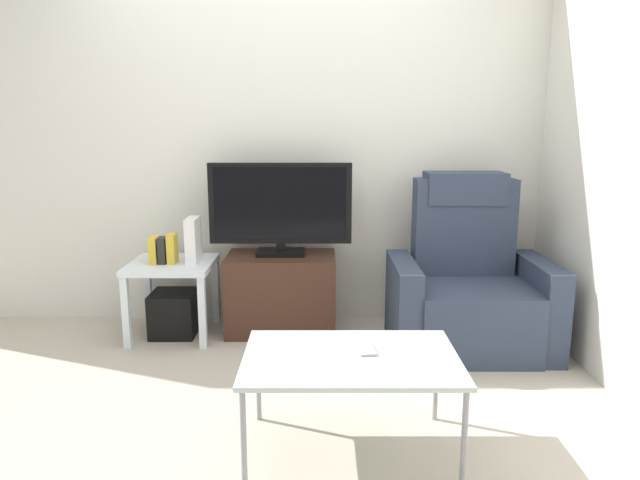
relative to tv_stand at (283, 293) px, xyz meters
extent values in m
plane|color=#B2A899|center=(-0.06, -0.85, -0.26)|extent=(6.40, 6.40, 0.00)
cube|color=silver|center=(-0.06, 0.28, 1.04)|extent=(6.40, 0.06, 2.60)
cube|color=silver|center=(1.82, -0.85, 1.04)|extent=(0.06, 4.48, 2.60)
cube|color=#3D2319|center=(0.00, 0.00, 0.00)|extent=(0.72, 0.44, 0.53)
cube|color=black|center=(0.00, -0.21, 0.10)|extent=(0.67, 0.02, 0.02)
cube|color=black|center=(0.00, -0.16, 0.14)|extent=(0.34, 0.11, 0.04)
cube|color=black|center=(0.00, 0.02, 0.28)|extent=(0.32, 0.20, 0.03)
cube|color=black|center=(0.00, 0.02, 0.32)|extent=(0.06, 0.04, 0.05)
cube|color=black|center=(0.00, 0.02, 0.61)|extent=(0.94, 0.05, 0.53)
cube|color=black|center=(0.00, 0.00, 0.61)|extent=(0.86, 0.01, 0.48)
cube|color=#2D384C|center=(1.20, -0.32, -0.05)|extent=(0.70, 0.72, 0.42)
cube|color=#2D384C|center=(1.20, -0.05, 0.47)|extent=(0.64, 0.20, 0.62)
cube|color=#2D384C|center=(1.20, -0.03, 0.72)|extent=(0.50, 0.26, 0.20)
cube|color=#2D384C|center=(0.78, -0.32, 0.02)|extent=(0.14, 0.68, 0.56)
cube|color=#2D384C|center=(1.62, -0.32, 0.02)|extent=(0.14, 0.68, 0.56)
cube|color=silver|center=(-0.71, -0.08, 0.22)|extent=(0.54, 0.54, 0.04)
cube|color=silver|center=(-0.95, -0.32, -0.03)|extent=(0.04, 0.04, 0.46)
cube|color=silver|center=(-0.47, -0.32, -0.03)|extent=(0.04, 0.04, 0.46)
cube|color=silver|center=(-0.95, 0.16, -0.03)|extent=(0.04, 0.04, 0.46)
cube|color=silver|center=(-0.47, 0.16, -0.03)|extent=(0.04, 0.04, 0.46)
cube|color=black|center=(-0.71, -0.08, -0.12)|extent=(0.29, 0.29, 0.29)
cube|color=gold|center=(-0.81, -0.10, 0.32)|extent=(0.05, 0.14, 0.17)
cube|color=#262626|center=(-0.76, -0.10, 0.32)|extent=(0.05, 0.12, 0.17)
cube|color=gold|center=(-0.70, -0.10, 0.33)|extent=(0.05, 0.12, 0.19)
cube|color=white|center=(-0.57, -0.07, 0.38)|extent=(0.07, 0.20, 0.29)
cube|color=#B2C6C1|center=(0.39, -1.48, 0.16)|extent=(0.90, 0.60, 0.02)
cylinder|color=gray|center=(-0.03, -1.75, -0.06)|extent=(0.02, 0.02, 0.42)
cylinder|color=gray|center=(0.81, -1.75, -0.06)|extent=(0.02, 0.02, 0.42)
cylinder|color=gray|center=(-0.03, -1.21, -0.06)|extent=(0.02, 0.02, 0.42)
cylinder|color=gray|center=(0.81, -1.21, -0.06)|extent=(0.02, 0.02, 0.42)
cube|color=#B7B7BC|center=(0.46, -1.42, 0.18)|extent=(0.09, 0.16, 0.01)
camera|label=1|loc=(0.26, -3.75, 1.13)|focal=32.48mm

